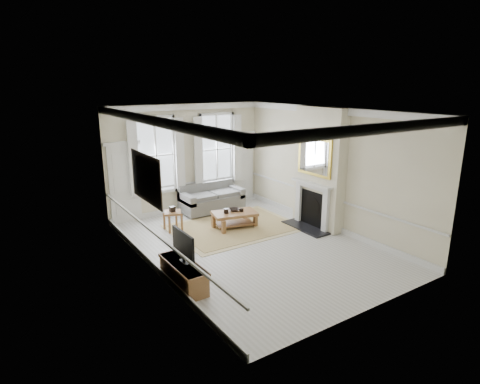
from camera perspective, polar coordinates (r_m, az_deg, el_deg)
floor at (r=10.29m, az=1.69°, el=-7.68°), size 7.20×7.20×0.00m
ceiling at (r=9.49m, az=1.86°, el=11.56°), size 7.20×7.20×0.00m
back_wall at (r=12.80m, az=-7.54°, el=4.76°), size 5.20×0.00×5.20m
left_wall at (r=8.58m, az=-12.61°, el=-0.77°), size 0.00×7.20×7.20m
right_wall at (r=11.41m, az=12.54°, el=3.23°), size 0.00×7.20×7.20m
window_left at (r=12.31m, az=-11.88°, el=5.09°), size 1.26×0.20×2.20m
window_right at (r=13.21m, az=-3.36°, el=6.08°), size 1.26×0.20×2.20m
door_left at (r=12.16m, az=-16.08°, el=1.06°), size 0.90×0.08×2.30m
door_right at (r=13.87m, az=0.26°, el=3.40°), size 0.90×0.08×2.30m
painting at (r=8.78m, az=-13.20°, el=1.93°), size 0.05×1.66×1.06m
chimney_breast at (r=11.43m, az=11.21°, el=3.32°), size 0.35×1.70×3.38m
hearth at (r=11.61m, az=9.27°, el=-5.02°), size 0.55×1.50×0.05m
fireplace at (r=11.51m, az=10.16°, el=-1.51°), size 0.21×1.45×1.33m
mirror at (r=11.21m, az=10.52°, el=4.95°), size 0.06×1.26×1.06m
sofa at (r=12.94m, az=-4.15°, el=-1.10°), size 1.97×0.96×0.89m
side_table at (r=11.35m, az=-9.55°, el=-3.28°), size 0.58×0.58×0.55m
rug at (r=11.54m, az=-0.77°, el=-5.00°), size 3.50×2.60×0.02m
coffee_table at (r=11.42m, az=-0.78°, el=-3.27°), size 1.36×0.99×0.46m
ceramic_pot_a at (r=11.29m, az=-1.99°, el=-2.71°), size 0.14×0.14×0.14m
ceramic_pot_b at (r=11.44m, az=0.20°, el=-2.57°), size 0.12×0.12×0.09m
bowl at (r=11.49m, az=-0.84°, el=-2.54°), size 0.38×0.38×0.07m
tv_stand at (r=8.40m, az=-8.04°, el=-11.53°), size 0.45×1.39×0.50m
tv at (r=8.14m, az=-8.06°, el=-7.45°), size 0.08×0.90×0.68m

